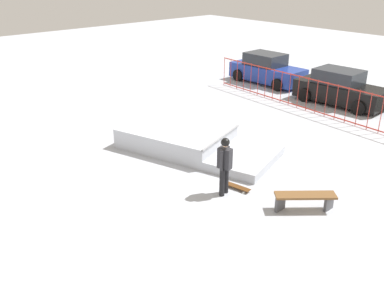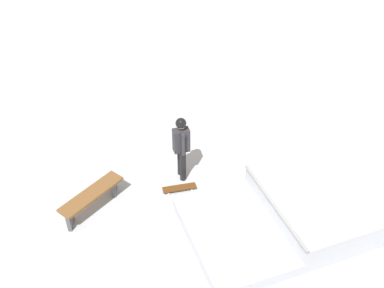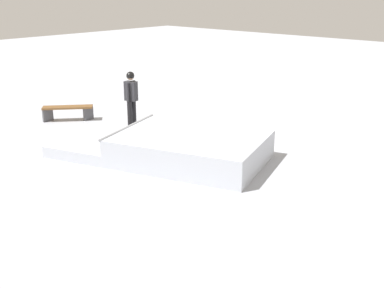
{
  "view_description": "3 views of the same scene",
  "coord_description": "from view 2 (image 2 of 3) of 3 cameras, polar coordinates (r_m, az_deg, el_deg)",
  "views": [
    {
      "loc": [
        10.43,
        -8.93,
        6.09
      ],
      "look_at": [
        1.34,
        -0.87,
        0.9
      ],
      "focal_mm": 39.8,
      "sensor_mm": 36.0,
      "label": 1
    },
    {
      "loc": [
        3.22,
        6.77,
        7.21
      ],
      "look_at": [
        2.83,
        -1.2,
        1.0
      ],
      "focal_mm": 40.5,
      "sensor_mm": 36.0,
      "label": 2
    },
    {
      "loc": [
        -8.24,
        8.56,
        4.26
      ],
      "look_at": [
        -0.79,
        0.27,
        0.6
      ],
      "focal_mm": 45.55,
      "sensor_mm": 36.0,
      "label": 3
    }
  ],
  "objects": [
    {
      "name": "skate_ramp",
      "position": [
        10.09,
        17.06,
        -7.31
      ],
      "size": [
        5.93,
        4.11,
        0.74
      ],
      "rotation": [
        0.0,
        0.0,
        0.31
      ],
      "color": "silver",
      "rests_on": "ground"
    },
    {
      "name": "ground_plane",
      "position": [
        10.4,
        16.26,
        -7.96
      ],
      "size": [
        60.0,
        60.0,
        0.0
      ],
      "primitive_type": "plane",
      "color": "#B2B7C1"
    },
    {
      "name": "skateboard",
      "position": [
        10.33,
        -1.68,
        -5.79
      ],
      "size": [
        0.82,
        0.37,
        0.09
      ],
      "rotation": [
        0.0,
        0.0,
        0.18
      ],
      "color": "#593314",
      "rests_on": "ground"
    },
    {
      "name": "skater",
      "position": [
        10.1,
        -1.42,
        -0.01
      ],
      "size": [
        0.42,
        0.43,
        1.73
      ],
      "rotation": [
        0.0,
        0.0,
        0.24
      ],
      "color": "black",
      "rests_on": "ground"
    },
    {
      "name": "park_bench",
      "position": [
        9.96,
        -13.03,
        -6.81
      ],
      "size": [
        1.35,
        1.47,
        0.48
      ],
      "rotation": [
        0.0,
        0.0,
        4.0
      ],
      "color": "brown",
      "rests_on": "ground"
    }
  ]
}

